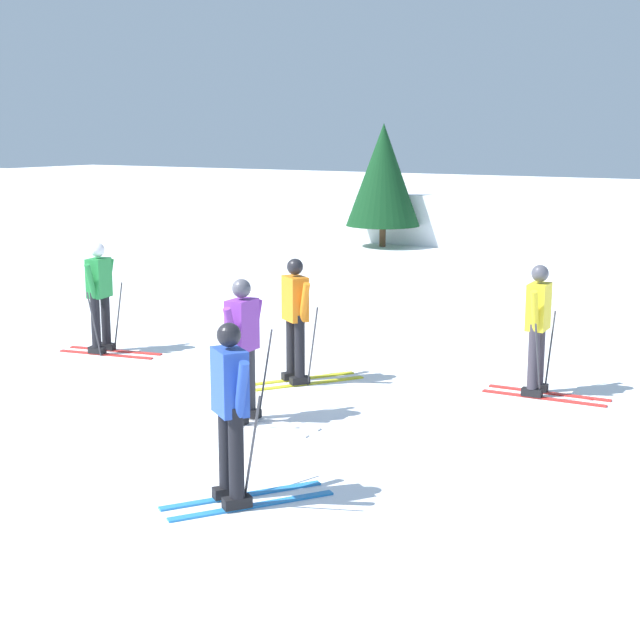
% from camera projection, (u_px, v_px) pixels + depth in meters
% --- Properties ---
extents(ground_plane, '(120.00, 120.00, 0.00)m').
position_uv_depth(ground_plane, '(108.00, 416.00, 11.58)').
color(ground_plane, white).
extents(far_snow_ridge, '(80.00, 6.99, 1.49)m').
position_uv_depth(far_snow_ridge, '(599.00, 219.00, 28.80)').
color(far_snow_ridge, white).
rests_on(far_snow_ridge, ground).
extents(skier_green, '(1.64, 0.99, 1.71)m').
position_uv_depth(skier_green, '(100.00, 294.00, 14.67)').
color(skier_green, red).
rests_on(skier_green, ground).
extents(skier_blue, '(1.19, 1.54, 1.71)m').
position_uv_depth(skier_blue, '(231.00, 409.00, 8.67)').
color(skier_blue, '#237AC6').
rests_on(skier_blue, ground).
extents(skier_purple, '(1.62, 1.00, 1.71)m').
position_uv_depth(skier_purple, '(243.00, 346.00, 11.16)').
color(skier_purple, silver).
rests_on(skier_purple, ground).
extents(skier_yellow, '(1.62, 1.00, 1.71)m').
position_uv_depth(skier_yellow, '(538.00, 326.00, 12.30)').
color(skier_yellow, red).
rests_on(skier_yellow, ground).
extents(skier_orange, '(1.18, 1.54, 1.71)m').
position_uv_depth(skier_orange, '(296.00, 317.00, 12.90)').
color(skier_orange, gold).
rests_on(skier_orange, ground).
extents(conifer_far_left, '(2.16, 2.16, 3.57)m').
position_uv_depth(conifer_far_left, '(383.00, 175.00, 27.80)').
color(conifer_far_left, '#513823').
rests_on(conifer_far_left, ground).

